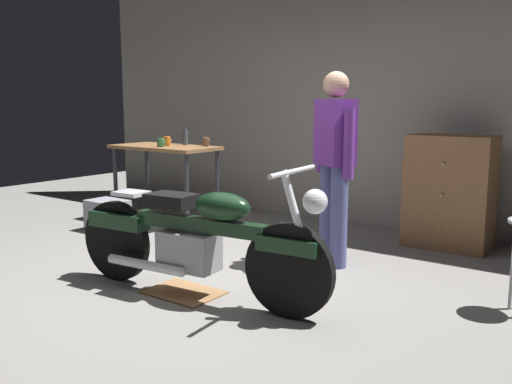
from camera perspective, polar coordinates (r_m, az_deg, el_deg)
ground_plane at (r=4.43m, az=-5.89°, el=-9.48°), size 12.00×12.00×0.00m
back_wall at (r=6.54m, az=10.77°, el=10.29°), size 8.00×0.12×3.10m
workbench at (r=6.67m, az=-9.36°, el=3.75°), size 1.30×0.64×0.90m
motorcycle at (r=4.05m, az=-6.20°, el=-4.65°), size 2.19×0.61×1.00m
person_standing at (r=4.81m, az=8.05°, el=3.30°), size 0.49×0.39×1.67m
wooden_dresser at (r=5.71m, az=19.22°, el=0.00°), size 0.80×0.47×1.10m
drip_tray at (r=4.27m, az=-7.43°, el=-10.16°), size 0.56×0.40×0.01m
storage_bin at (r=6.38m, az=-14.96°, el=-2.32°), size 0.44×0.32×0.34m
mug_green_speckled at (r=6.49m, az=-9.74°, el=5.02°), size 0.12×0.08×0.10m
mug_brown_stoneware at (r=6.51m, az=-5.17°, el=5.15°), size 0.11×0.07×0.10m
mug_orange_travel at (r=6.61m, az=-9.11°, el=5.17°), size 0.11×0.08×0.11m
bottle at (r=6.74m, az=-7.27°, el=5.63°), size 0.06×0.06×0.24m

